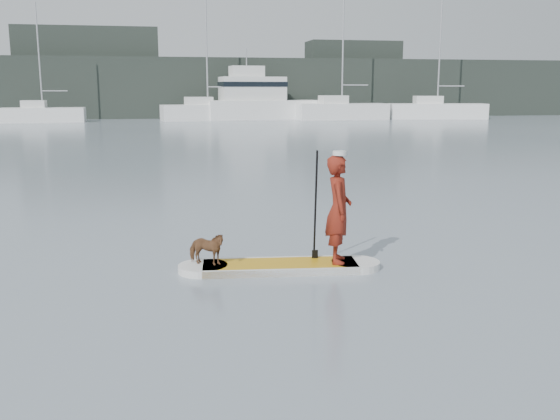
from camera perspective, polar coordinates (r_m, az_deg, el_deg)
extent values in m
plane|color=slate|center=(14.21, 2.88, -0.80)|extent=(140.00, 140.00, 0.00)
cube|color=#C68E12|center=(10.20, 0.00, -5.19)|extent=(2.57, 1.06, 0.12)
cylinder|color=silver|center=(10.18, -7.06, -5.32)|extent=(0.80, 0.80, 0.12)
cylinder|color=silver|center=(10.38, 6.92, -4.99)|extent=(0.80, 0.80, 0.12)
cube|color=silver|center=(10.56, -0.17, -4.63)|extent=(2.49, 0.33, 0.12)
cube|color=silver|center=(9.85, 0.18, -5.79)|extent=(2.49, 0.33, 0.12)
imported|color=maroon|center=(10.10, 5.37, 0.06)|extent=(0.56, 0.72, 1.75)
cylinder|color=silver|center=(9.97, 5.46, 5.20)|extent=(0.22, 0.22, 0.07)
imported|color=#54331D|center=(10.09, -6.76, -3.52)|extent=(0.70, 0.55, 0.54)
cylinder|color=black|center=(10.29, 3.26, 0.32)|extent=(0.07, 0.30, 1.89)
cube|color=black|center=(10.50, 3.21, -4.51)|extent=(0.10, 0.03, 0.32)
cube|color=white|center=(59.59, -20.84, 8.13)|extent=(7.16, 2.51, 1.28)
cube|color=silver|center=(59.67, -21.58, 9.00)|extent=(2.03, 1.70, 0.64)
cylinder|color=#B7B7BC|center=(59.62, -21.18, 13.03)|extent=(0.13, 0.13, 8.94)
cylinder|color=#B7B7BC|center=(59.40, -19.92, 10.21)|extent=(2.19, 0.14, 0.09)
cube|color=white|center=(59.87, -6.60, 8.86)|extent=(8.95, 3.75, 1.45)
cube|color=silver|center=(59.67, -7.45, 9.87)|extent=(2.65, 2.17, 0.72)
cylinder|color=#B7B7BC|center=(59.98, -6.74, 14.88)|extent=(0.14, 0.14, 11.16)
cylinder|color=#B7B7BC|center=(60.10, -5.47, 11.15)|extent=(2.47, 0.41, 0.10)
cube|color=white|center=(60.83, 5.67, 8.94)|extent=(8.85, 3.25, 1.53)
cube|color=silver|center=(60.52, 4.89, 10.03)|extent=(2.54, 2.10, 0.76)
cylinder|color=#B7B7BC|center=(60.94, 5.78, 14.90)|extent=(0.15, 0.15, 11.12)
cylinder|color=#B7B7BC|center=(61.24, 6.89, 11.28)|extent=(2.62, 0.24, 0.11)
cube|color=white|center=(64.02, 14.16, 8.75)|extent=(9.71, 4.59, 1.49)
cube|color=silver|center=(63.78, 13.38, 9.78)|extent=(2.95, 2.42, 0.74)
cylinder|color=#B7B7BC|center=(64.16, 14.46, 14.91)|extent=(0.15, 0.15, 12.31)
cylinder|color=#B7B7BC|center=(64.29, 15.39, 10.88)|extent=(2.52, 0.62, 0.11)
cube|color=white|center=(61.29, -1.51, 9.15)|extent=(11.42, 4.61, 1.82)
cube|color=silver|center=(60.97, -2.54, 11.03)|extent=(6.37, 3.39, 2.22)
cube|color=silver|center=(60.85, -3.07, 12.55)|extent=(3.30, 2.21, 1.01)
cube|color=black|center=(60.97, -2.54, 11.41)|extent=(6.49, 3.47, 0.45)
cylinder|color=#B7B7BC|center=(60.90, -3.08, 13.78)|extent=(0.10, 0.10, 1.62)
cube|color=black|center=(66.59, -8.31, 10.98)|extent=(90.00, 6.00, 6.00)
cube|color=black|center=(67.84, -17.04, 11.89)|extent=(14.00, 4.00, 9.00)
cube|color=black|center=(70.81, 6.65, 11.83)|extent=(10.00, 4.00, 8.00)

